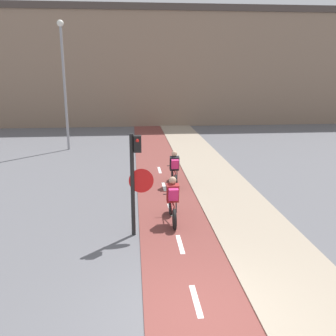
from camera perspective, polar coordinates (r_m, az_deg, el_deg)
The scene contains 8 objects.
ground_plane at distance 7.52m, azimuth 4.97°, elevation -21.79°, with size 120.00×120.00×0.00m, color #5B5B60.
bike_lane at distance 7.52m, azimuth 4.96°, elevation -21.70°, with size 2.10×60.00×0.02m.
sidewalk_strip at distance 8.17m, azimuth 21.69°, elevation -19.40°, with size 2.40×60.00×0.05m.
building_row_background at distance 32.58m, azimuth -3.48°, elevation 15.10°, with size 60.00×5.20×9.27m.
traffic_light_pole at distance 10.04m, azimuth -4.96°, elevation -0.83°, with size 0.67×0.25×2.85m.
street_lamp_far at distance 21.87m, azimuth -15.61°, elevation 13.76°, with size 0.36×0.36×7.01m.
cyclist_near at distance 11.16m, azimuth 0.71°, elevation -4.99°, with size 0.46×1.74×1.43m.
cyclist_far at distance 14.67m, azimuth 0.98°, elevation -0.14°, with size 0.46×1.70×1.41m.
Camera 1 is at (-1.17, -5.93, 4.48)m, focal length 40.00 mm.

